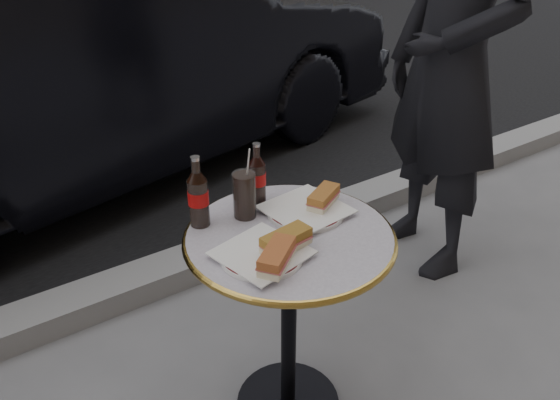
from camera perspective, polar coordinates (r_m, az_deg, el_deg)
asphalt_road at (r=6.34m, az=-26.63°, el=11.85°), size 40.00×8.00×0.00m
curb at (r=2.63m, az=-10.54°, el=-7.09°), size 40.00×0.20×0.12m
bistro_table at (r=1.81m, az=0.91°, el=-13.27°), size 0.62×0.62×0.73m
plate_left at (r=1.48m, az=-1.92°, el=-5.78°), size 0.24×0.24×0.01m
plate_right at (r=1.68m, az=2.69°, el=-1.18°), size 0.26×0.26×0.01m
sandwich_left_a at (r=1.42m, az=-0.33°, el=-6.03°), size 0.15×0.14×0.05m
sandwich_left_b at (r=1.48m, az=0.64°, el=-4.37°), size 0.15×0.09×0.05m
sandwich_right at (r=1.70m, az=4.57°, el=0.19°), size 0.15×0.12×0.05m
cola_bottle_left at (r=1.59m, az=-8.59°, el=0.89°), size 0.08×0.08×0.22m
cola_bottle_right at (r=1.70m, az=-2.42°, el=2.81°), size 0.06×0.06×0.20m
cola_glass at (r=1.63m, az=-3.73°, el=0.54°), size 0.08×0.08×0.15m
parked_car at (r=3.57m, az=-19.22°, el=13.50°), size 2.42×4.53×1.42m
pedestrian at (r=2.48m, az=17.50°, el=13.17°), size 0.56×0.76×1.91m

